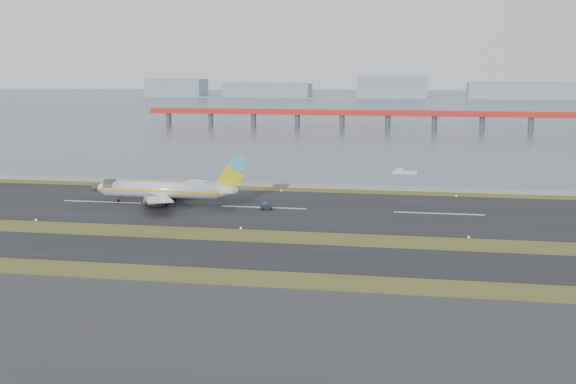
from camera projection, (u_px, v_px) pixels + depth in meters
name	position (u px, v px, depth m)	size (l,w,h in m)	color
ground	(232.00, 238.00, 138.92)	(1000.00, 1000.00, 0.00)	#3D4A1A
apron_strip	(116.00, 345.00, 85.57)	(1000.00, 50.00, 0.10)	#303033
taxiway_strip	(215.00, 253.00, 127.27)	(1000.00, 18.00, 0.10)	black
runway_strip	(264.00, 208.00, 168.01)	(1000.00, 45.00, 0.10)	black
seawall	(286.00, 185.00, 197.03)	(1000.00, 2.50, 1.00)	gray
bay_water	(373.00, 106.00, 585.07)	(1400.00, 800.00, 1.30)	#435160
red_pier	(388.00, 115.00, 376.71)	(260.00, 5.00, 10.20)	red
far_shoreline	(396.00, 92.00, 736.87)	(1400.00, 80.00, 60.50)	#919EAB
airliner	(168.00, 190.00, 171.71)	(38.52, 32.89, 12.80)	silver
pushback_tug	(266.00, 206.00, 165.39)	(3.05, 2.17, 1.77)	#141E37
workboat_near	(404.00, 172.00, 220.18)	(7.53, 2.66, 1.81)	silver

